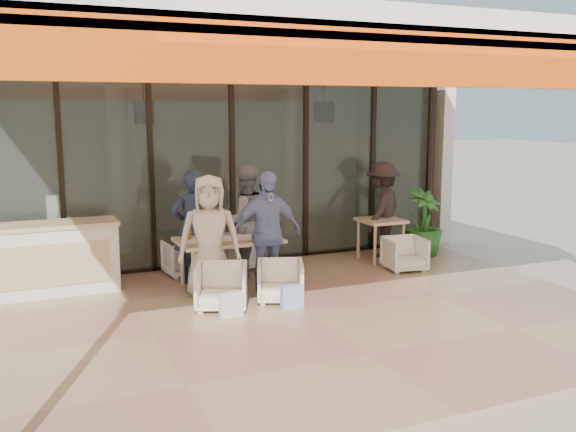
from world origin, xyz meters
name	(u,v)px	position (x,y,z in m)	size (l,w,h in m)	color
ground	(309,315)	(0.00, 0.00, 0.00)	(70.00, 70.00, 0.00)	#C6B293
terrace_floor	(309,315)	(0.00, 0.00, 0.01)	(8.00, 6.00, 0.01)	tan
terrace_structure	(320,54)	(0.00, -0.26, 3.25)	(8.00, 6.00, 3.40)	silver
glass_storefront	(232,170)	(0.00, 3.00, 1.60)	(8.08, 0.10, 3.20)	#9EADA3
interior_block	(194,128)	(0.01, 5.31, 2.23)	(9.05, 3.62, 3.52)	silver
host_counter	(51,258)	(-2.94, 2.30, 0.53)	(1.85, 0.65, 1.04)	silver
dining_table	(228,242)	(-0.54, 1.64, 0.69)	(1.50, 0.90, 0.93)	#D4AE81
chair_far_left	(185,256)	(-0.95, 2.59, 0.31)	(0.61, 0.57, 0.62)	white
chair_far_right	(235,250)	(-0.11, 2.59, 0.33)	(0.65, 0.60, 0.66)	white
chair_near_left	(221,285)	(-0.95, 0.69, 0.34)	(0.66, 0.62, 0.68)	white
chair_near_right	(280,279)	(-0.11, 0.69, 0.32)	(0.62, 0.58, 0.64)	white
diner_navy	(192,227)	(-0.95, 2.09, 0.86)	(0.63, 0.41, 1.73)	#182036
diner_grey	(245,221)	(-0.11, 2.09, 0.89)	(0.87, 0.68, 1.79)	slate
diner_cream	(210,238)	(-0.95, 1.19, 0.87)	(0.85, 0.55, 1.74)	beige
diner_periwinkle	(266,232)	(-0.11, 1.19, 0.88)	(1.03, 0.43, 1.76)	#7188BD
tote_bag_cream	(231,305)	(-0.95, 0.29, 0.17)	(0.30, 0.10, 0.34)	silver
tote_bag_blue	(292,298)	(-0.11, 0.29, 0.17)	(0.30, 0.10, 0.34)	#99BFD8
side_table	(381,225)	(2.40, 2.17, 0.64)	(0.70, 0.70, 0.74)	#D4AE81
side_chair	(405,252)	(2.40, 1.42, 0.31)	(0.60, 0.57, 0.62)	white
standing_woman	(382,210)	(2.58, 2.42, 0.85)	(1.10, 0.63, 1.71)	black
potted_palm	(423,223)	(3.28, 2.17, 0.61)	(0.69, 0.69, 1.23)	#1E5919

